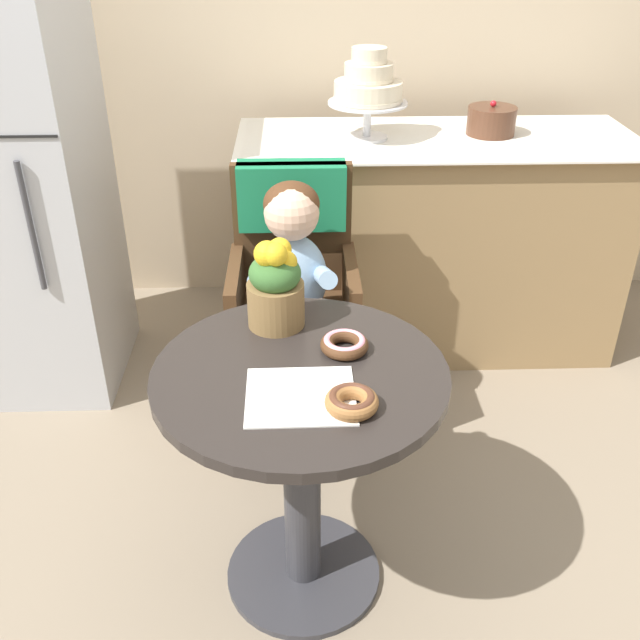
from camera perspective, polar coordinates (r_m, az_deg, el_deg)
The scene contains 12 objects.
ground_plane at distance 2.21m, azimuth -1.24°, elevation -19.58°, with size 8.00×8.00×0.00m, color gray.
cafe_table at distance 1.85m, azimuth -1.41°, elevation -9.42°, with size 0.72×0.72×0.72m.
wicker_chair at distance 2.41m, azimuth -2.10°, elevation 4.57°, with size 0.42×0.45×0.95m.
seated_child at distance 2.25m, azimuth -2.11°, elevation 3.71°, with size 0.27×0.32×0.73m.
paper_napkin at distance 1.63m, azimuth -1.41°, elevation -6.07°, with size 0.25×0.22×0.00m, color white.
donut_front at distance 1.78m, azimuth 2.04°, elevation -1.90°, with size 0.12×0.12×0.04m.
donut_mid at distance 1.58m, azimuth 2.64°, elevation -6.45°, with size 0.12×0.12×0.04m.
flower_vase at distance 1.85m, azimuth -3.49°, elevation 2.78°, with size 0.15×0.15×0.25m.
display_counter at distance 3.04m, azimuth 8.78°, elevation 6.07°, with size 1.56×0.62×0.90m.
tiered_cake_stand at distance 2.79m, azimuth 3.92°, elevation 18.08°, with size 0.30×0.30×0.33m.
round_layer_cake at distance 2.95m, azimuth 13.55°, elevation 15.19°, with size 0.19×0.19×0.13m.
refrigerator at distance 2.85m, azimuth -23.81°, elevation 10.76°, with size 0.64×0.63×1.70m.
Camera 1 is at (-0.00, -1.42, 1.69)m, focal length 40.16 mm.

